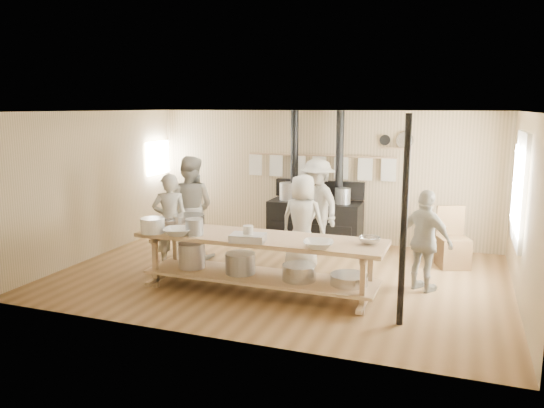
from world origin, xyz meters
name	(u,v)px	position (x,y,z in m)	size (l,w,h in m)	color
ground	(280,275)	(0.00, 0.00, 0.00)	(7.00, 7.00, 0.00)	brown
room_shell	(280,175)	(0.00, 0.00, 1.62)	(7.00, 7.00, 7.00)	tan
window_right	(520,189)	(3.47, 0.60, 1.50)	(0.09, 1.50, 1.65)	beige
left_opening	(158,158)	(-3.45, 2.00, 1.60)	(0.00, 0.90, 0.90)	white
stove	(315,218)	(-0.01, 2.12, 0.52)	(1.90, 0.75, 2.60)	black
towel_rail	(320,164)	(0.00, 2.40, 1.56)	(3.00, 0.04, 0.47)	#9F835B
back_wall_shelf	(396,143)	(1.46, 2.43, 2.00)	(0.63, 0.14, 0.32)	#9F835B
prep_table	(259,258)	(-0.01, -0.90, 0.52)	(3.60, 0.90, 0.85)	#9F835B
support_post	(404,222)	(2.05, -1.35, 1.30)	(0.08, 0.08, 2.60)	black
cook_far_left	(170,221)	(-1.84, -0.26, 0.80)	(0.58, 0.38, 1.60)	#9D9A8B
cook_left	(190,208)	(-1.82, 0.40, 0.91)	(0.89, 0.69, 1.83)	#9D9A8B
cook_center	(303,221)	(0.20, 0.58, 0.79)	(0.77, 0.50, 1.57)	#9D9A8B
cook_right	(425,241)	(2.22, 0.03, 0.75)	(0.88, 0.37, 1.50)	#9D9A8B
cook_by_window	(317,205)	(0.14, 1.73, 0.86)	(1.11, 0.64, 1.72)	#9D9A8B
chair	(453,249)	(2.59, 1.42, 0.30)	(0.61, 0.61, 1.02)	brown
bowl_white_a	(178,231)	(-1.13, -1.23, 0.90)	(0.42, 0.42, 0.10)	white
bowl_steel_a	(172,222)	(-1.55, -0.68, 0.89)	(0.28, 0.28, 0.09)	silver
bowl_white_b	(318,244)	(0.96, -1.23, 0.90)	(0.40, 0.40, 0.10)	white
bowl_steel_b	(369,240)	(1.55, -0.78, 0.90)	(0.30, 0.30, 0.09)	silver
roasting_pan	(248,238)	(-0.04, -1.23, 0.90)	(0.47, 0.31, 0.10)	#B2B2B7
mixing_bowl_large	(189,220)	(-1.32, -0.57, 0.93)	(0.49, 0.49, 0.16)	silver
bucket_galv	(194,227)	(-0.91, -1.15, 0.97)	(0.26, 0.26, 0.24)	gray
deep_bowl_enamel	(153,225)	(-1.55, -1.23, 0.96)	(0.35, 0.35, 0.22)	white
pitcher	(248,234)	(-0.03, -1.23, 0.96)	(0.14, 0.14, 0.22)	white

